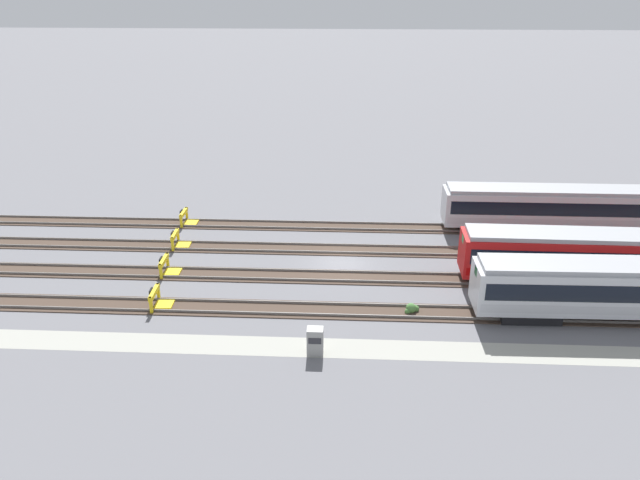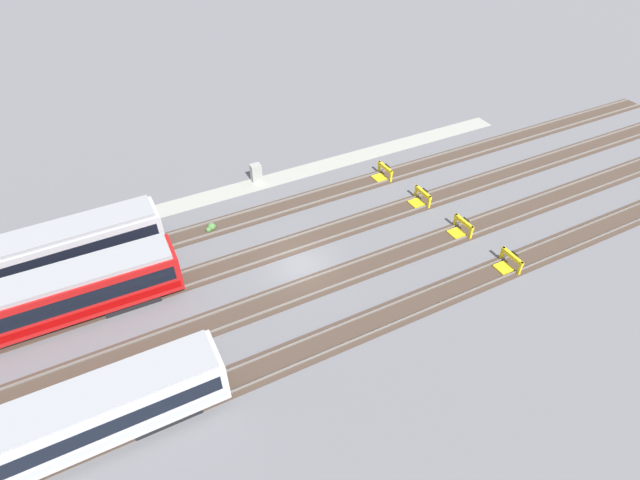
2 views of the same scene
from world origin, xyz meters
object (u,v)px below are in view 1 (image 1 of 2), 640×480
at_px(subway_car_front_row_right_inner, 598,256).
at_px(bumper_stop_near_inner_track, 168,267).
at_px(subway_car_front_row_left_inner, 625,289).
at_px(bumper_stop_far_inner_track, 187,218).
at_px(bumper_stop_middle_track, 179,240).
at_px(weed_clump, 412,309).
at_px(bumper_stop_nearest_track, 159,299).
at_px(electrical_cabinet, 315,341).
at_px(subway_car_front_row_centre, 556,208).

bearing_deg(subway_car_front_row_right_inner, bumper_stop_near_inner_track, 179.93).
xyz_separation_m(subway_car_front_row_left_inner, subway_car_front_row_right_inner, (0.00, 4.62, 0.00)).
relative_size(bumper_stop_near_inner_track, bumper_stop_far_inner_track, 1.00).
relative_size(bumper_stop_middle_track, weed_clump, 2.18).
xyz_separation_m(bumper_stop_nearest_track, electrical_cabinet, (10.17, -4.79, 0.29)).
distance_m(subway_car_front_row_right_inner, electrical_cabinet, 20.66).
xyz_separation_m(subway_car_front_row_left_inner, bumper_stop_nearest_track, (-28.53, 0.01, -1.53)).
bearing_deg(electrical_cabinet, subway_car_front_row_right_inner, 27.11).
height_order(subway_car_front_row_centre, bumper_stop_near_inner_track, subway_car_front_row_centre).
bearing_deg(bumper_stop_far_inner_track, subway_car_front_row_centre, 0.04).
relative_size(subway_car_front_row_centre, weed_clump, 19.58).
bearing_deg(subway_car_front_row_right_inner, bumper_stop_far_inner_track, 162.85).
bearing_deg(weed_clump, subway_car_front_row_left_inner, -0.48).
distance_m(bumper_stop_near_inner_track, bumper_stop_far_inner_track, 9.34).
xyz_separation_m(subway_car_front_row_left_inner, electrical_cabinet, (-18.36, -4.78, -1.24)).
relative_size(subway_car_front_row_right_inner, electrical_cabinet, 11.28).
height_order(subway_car_front_row_centre, subway_car_front_row_right_inner, same).
bearing_deg(electrical_cabinet, weed_clump, 40.48).
bearing_deg(subway_car_front_row_left_inner, weed_clump, 179.52).
bearing_deg(subway_car_front_row_centre, bumper_stop_middle_track, -171.08).
distance_m(subway_car_front_row_centre, bumper_stop_far_inner_track, 30.25).
height_order(subway_car_front_row_right_inner, weed_clump, subway_car_front_row_right_inner).
bearing_deg(bumper_stop_far_inner_track, subway_car_front_row_left_inner, -24.77).
distance_m(subway_car_front_row_centre, bumper_stop_near_inner_track, 30.73).
xyz_separation_m(subway_car_front_row_right_inner, bumper_stop_far_inner_track, (-30.21, 9.32, -1.53)).
bearing_deg(subway_car_front_row_centre, subway_car_front_row_left_inner, -90.00).
bearing_deg(electrical_cabinet, bumper_stop_far_inner_track, 122.33).
height_order(bumper_stop_near_inner_track, weed_clump, bumper_stop_near_inner_track).
xyz_separation_m(subway_car_front_row_right_inner, bumper_stop_middle_track, (-29.70, 4.68, -1.53)).
height_order(bumper_stop_nearest_track, bumper_stop_middle_track, same).
bearing_deg(bumper_stop_far_inner_track, weed_clump, -38.21).
distance_m(subway_car_front_row_left_inner, weed_clump, 12.76).
bearing_deg(weed_clump, electrical_cabinet, -139.52).
bearing_deg(weed_clump, bumper_stop_middle_track, 151.68).
height_order(subway_car_front_row_centre, bumper_stop_far_inner_track, subway_car_front_row_centre).
bearing_deg(subway_car_front_row_centre, electrical_cabinet, -134.40).
height_order(bumper_stop_nearest_track, bumper_stop_near_inner_track, same).
height_order(bumper_stop_nearest_track, bumper_stop_far_inner_track, same).
relative_size(subway_car_front_row_centre, bumper_stop_near_inner_track, 8.98).
xyz_separation_m(subway_car_front_row_centre, bumper_stop_far_inner_track, (-30.21, -0.02, -1.53)).
distance_m(subway_car_front_row_left_inner, subway_car_front_row_centre, 13.97).
xyz_separation_m(bumper_stop_nearest_track, bumper_stop_middle_track, (-1.17, 9.29, 0.00)).
relative_size(bumper_stop_near_inner_track, weed_clump, 2.18).
height_order(subway_car_front_row_left_inner, subway_car_front_row_right_inner, same).
xyz_separation_m(bumper_stop_nearest_track, bumper_stop_near_inner_track, (-0.71, 4.64, 0.00)).
height_order(subway_car_front_row_centre, bumper_stop_nearest_track, subway_car_front_row_centre).
bearing_deg(bumper_stop_nearest_track, weed_clump, 0.35).
height_order(subway_car_front_row_right_inner, bumper_stop_far_inner_track, subway_car_front_row_right_inner).
xyz_separation_m(bumper_stop_near_inner_track, electrical_cabinet, (10.89, -9.43, 0.29)).
relative_size(bumper_stop_middle_track, electrical_cabinet, 1.25).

